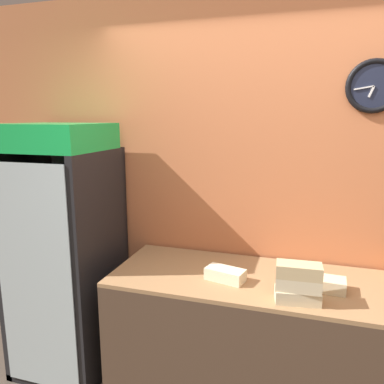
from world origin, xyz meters
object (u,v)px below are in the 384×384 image
beverage_cooler (68,238)px  sandwich_stack_top (299,270)px  sandwich_flat_left (225,274)px  sandwich_flat_right (323,283)px  sandwich_stack_middle (298,283)px  sandwich_stack_bottom (297,296)px

beverage_cooler → sandwich_stack_top: (1.63, -0.30, 0.08)m
sandwich_flat_left → beverage_cooler: bearing=172.9°
beverage_cooler → sandwich_flat_left: bearing=-7.1°
beverage_cooler → sandwich_stack_top: beverage_cooler is taller
sandwich_flat_left → sandwich_flat_right: bearing=4.3°
beverage_cooler → sandwich_stack_middle: 1.66m
sandwich_stack_top → sandwich_flat_left: (-0.43, 0.15, -0.14)m
sandwich_stack_bottom → sandwich_flat_left: same height
sandwich_stack_top → sandwich_stack_middle: bearing=0.0°
sandwich_stack_top → sandwich_flat_left: size_ratio=0.95×
sandwich_stack_bottom → beverage_cooler: bearing=169.4°
beverage_cooler → sandwich_stack_bottom: (1.63, -0.30, -0.06)m
sandwich_stack_middle → sandwich_flat_left: size_ratio=0.95×
sandwich_flat_left → sandwich_stack_bottom: bearing=-19.9°
sandwich_stack_bottom → sandwich_stack_middle: bearing=0.0°
sandwich_stack_top → sandwich_flat_left: bearing=160.1°
sandwich_flat_right → sandwich_stack_top: bearing=-124.2°
sandwich_stack_bottom → sandwich_stack_top: bearing=0.0°
sandwich_stack_middle → sandwich_flat_right: size_ratio=0.94×
sandwich_stack_bottom → sandwich_flat_left: (-0.43, 0.15, 0.00)m
sandwich_stack_bottom → sandwich_stack_middle: sandwich_stack_middle is taller
sandwich_stack_bottom → sandwich_stack_middle: size_ratio=1.04×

